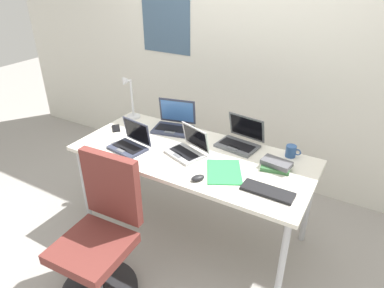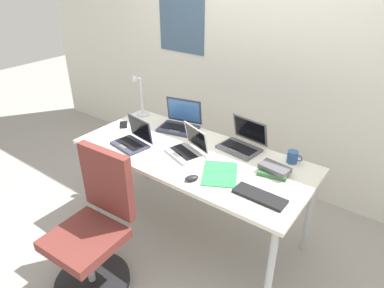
{
  "view_description": "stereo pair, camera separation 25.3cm",
  "coord_description": "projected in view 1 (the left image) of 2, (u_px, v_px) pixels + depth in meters",
  "views": [
    {
      "loc": [
        1.11,
        -1.93,
        2.03
      ],
      "look_at": [
        0.0,
        0.0,
        0.82
      ],
      "focal_mm": 32.08,
      "sensor_mm": 36.0,
      "label": 1
    },
    {
      "loc": [
        1.33,
        -1.79,
        2.03
      ],
      "look_at": [
        0.0,
        0.0,
        0.82
      ],
      "focal_mm": 32.08,
      "sensor_mm": 36.0,
      "label": 2
    }
  ],
  "objects": [
    {
      "name": "wall_back",
      "position": [
        252.0,
        49.0,
        3.14
      ],
      "size": [
        6.0,
        0.13,
        2.6
      ],
      "color": "silver",
      "rests_on": "ground_plane"
    },
    {
      "name": "laptop_mid_desk",
      "position": [
        174.0,
        124.0,
        2.92
      ],
      "size": [
        0.37,
        0.32,
        0.24
      ],
      "color": "#33384C",
      "rests_on": "desk"
    },
    {
      "name": "laptop_far_corner",
      "position": [
        240.0,
        140.0,
        2.66
      ],
      "size": [
        0.34,
        0.3,
        0.22
      ],
      "color": "#515459",
      "rests_on": "desk"
    },
    {
      "name": "ground_plane",
      "position": [
        192.0,
        228.0,
        2.93
      ],
      "size": [
        12.0,
        12.0,
        0.0
      ],
      "primitive_type": "plane",
      "color": "gray"
    },
    {
      "name": "paper_folder_by_keyboard",
      "position": [
        224.0,
        172.0,
        2.34
      ],
      "size": [
        0.35,
        0.38,
        0.01
      ],
      "primitive_type": "cube",
      "rotation": [
        0.0,
        0.0,
        0.49
      ],
      "color": "green",
      "rests_on": "desk"
    },
    {
      "name": "desk",
      "position": [
        192.0,
        160.0,
        2.6
      ],
      "size": [
        1.8,
        0.8,
        0.74
      ],
      "color": "silver",
      "rests_on": "ground_plane"
    },
    {
      "name": "computer_mouse",
      "position": [
        198.0,
        178.0,
        2.26
      ],
      "size": [
        0.1,
        0.11,
        0.03
      ],
      "primitive_type": "ellipsoid",
      "rotation": [
        0.0,
        0.0,
        -0.57
      ],
      "color": "black",
      "rests_on": "desk"
    },
    {
      "name": "office_chair",
      "position": [
        101.0,
        242.0,
        2.24
      ],
      "size": [
        0.52,
        0.55,
        0.97
      ],
      "color": "black",
      "rests_on": "ground_plane"
    },
    {
      "name": "coffee_mug",
      "position": [
        291.0,
        151.0,
        2.51
      ],
      "size": [
        0.11,
        0.08,
        0.09
      ],
      "color": "#2D518C",
      "rests_on": "desk"
    },
    {
      "name": "desk_lamp",
      "position": [
        130.0,
        98.0,
        3.04
      ],
      "size": [
        0.12,
        0.18,
        0.4
      ],
      "color": "silver",
      "rests_on": "desk"
    },
    {
      "name": "laptop_back_right",
      "position": [
        188.0,
        149.0,
        2.55
      ],
      "size": [
        0.33,
        0.3,
        0.2
      ],
      "color": "#B7BABC",
      "rests_on": "desk"
    },
    {
      "name": "book_stack",
      "position": [
        276.0,
        165.0,
        2.38
      ],
      "size": [
        0.22,
        0.19,
        0.06
      ],
      "color": "#336638",
      "rests_on": "desk"
    },
    {
      "name": "laptop_near_mouse",
      "position": [
        130.0,
        143.0,
        2.63
      ],
      "size": [
        0.31,
        0.26,
        0.21
      ],
      "color": "#33384C",
      "rests_on": "desk"
    },
    {
      "name": "cell_phone",
      "position": [
        116.0,
        128.0,
        2.94
      ],
      "size": [
        0.14,
        0.14,
        0.01
      ],
      "primitive_type": "cube",
      "rotation": [
        0.0,
        0.0,
        0.8
      ],
      "color": "black",
      "rests_on": "desk"
    },
    {
      "name": "external_keyboard",
      "position": [
        268.0,
        191.0,
        2.14
      ],
      "size": [
        0.33,
        0.13,
        0.02
      ],
      "primitive_type": "cube",
      "rotation": [
        0.0,
        0.0,
        -0.02
      ],
      "color": "black",
      "rests_on": "desk"
    }
  ]
}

